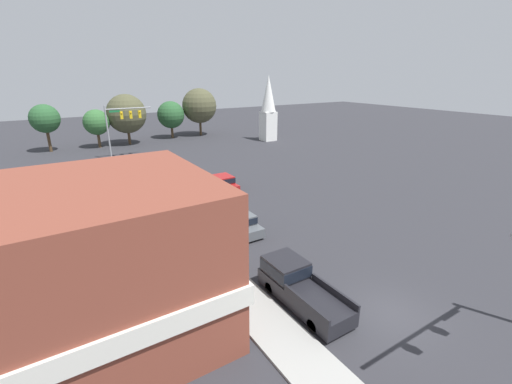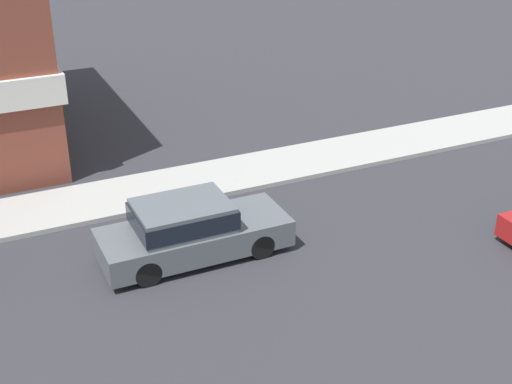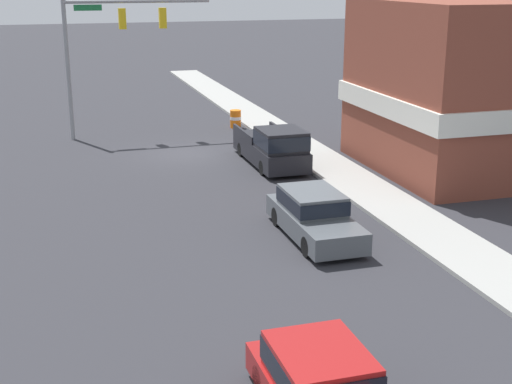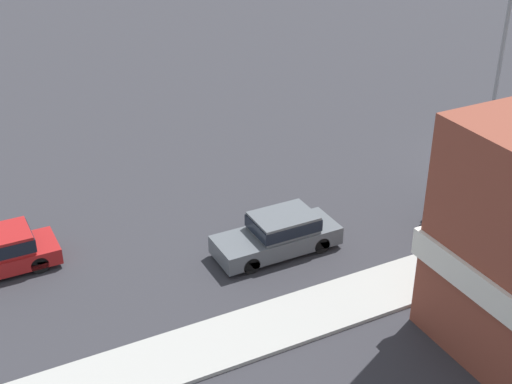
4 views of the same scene
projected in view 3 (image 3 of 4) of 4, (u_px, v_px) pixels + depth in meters
ground_plane at (187, 154)px, 34.66m from camera, size 200.00×200.00×0.00m
sidewalk_curb at (297, 145)px, 36.20m from camera, size 2.40×60.00×0.14m
near_signal_assembly at (111, 33)px, 36.79m from camera, size 7.62×0.49×7.55m
car_lead at (314, 214)px, 23.53m from camera, size 1.85×4.83×1.55m
pickup_truck_parked at (274, 147)px, 32.09m from camera, size 1.98×5.73×1.93m
construction_barrel at (236, 119)px, 40.49m from camera, size 0.63×0.63×1.01m
corner_brick_building at (492, 87)px, 31.50m from camera, size 10.68×9.29×7.35m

